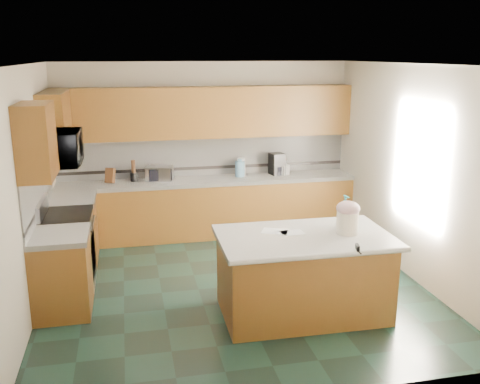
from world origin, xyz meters
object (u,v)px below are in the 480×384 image
object	(u,v)px
toaster_oven	(160,173)
coffee_maker	(277,164)
treat_jar	(347,222)
soap_bottle_island	(345,211)
island_base	(303,277)
island_top	(304,238)
knife_block	(110,176)

from	to	relation	value
toaster_oven	coffee_maker	bearing A→B (deg)	19.53
treat_jar	soap_bottle_island	xyz separation A→B (m)	(0.07, 0.23, 0.06)
island_base	coffee_maker	world-z (taller)	coffee_maker
island_top	knife_block	size ratio (longest dim) A/B	8.23
coffee_maker	island_top	bearing A→B (deg)	-111.07
island_top	toaster_oven	xyz separation A→B (m)	(-1.35, 2.89, 0.14)
knife_block	coffee_maker	world-z (taller)	coffee_maker
island_base	knife_block	distance (m)	3.62
island_top	soap_bottle_island	world-z (taller)	soap_bottle_island
treat_jar	coffee_maker	bearing A→B (deg)	85.19
treat_jar	knife_block	world-z (taller)	treat_jar
treat_jar	toaster_oven	bearing A→B (deg)	118.07
island_base	soap_bottle_island	distance (m)	0.88
knife_block	toaster_oven	distance (m)	0.74
island_top	treat_jar	xyz separation A→B (m)	(0.47, -0.04, 0.15)
treat_jar	toaster_oven	distance (m)	3.46
island_base	treat_jar	size ratio (longest dim) A/B	7.19
knife_block	toaster_oven	bearing A→B (deg)	20.38
soap_bottle_island	knife_block	size ratio (longest dim) A/B	1.59
treat_jar	knife_block	size ratio (longest dim) A/B	1.08
treat_jar	toaster_oven	world-z (taller)	treat_jar
coffee_maker	toaster_oven	bearing A→B (deg)	170.02
coffee_maker	island_base	bearing A→B (deg)	-111.07
island_base	knife_block	world-z (taller)	knife_block
island_base	island_top	world-z (taller)	island_top
soap_bottle_island	treat_jar	bearing A→B (deg)	-116.26
treat_jar	soap_bottle_island	bearing A→B (deg)	70.40
island_top	toaster_oven	distance (m)	3.20
treat_jar	toaster_oven	xyz separation A→B (m)	(-1.82, 2.94, -0.01)
soap_bottle_island	coffee_maker	bearing A→B (deg)	79.81
soap_bottle_island	toaster_oven	world-z (taller)	soap_bottle_island
island_top	treat_jar	world-z (taller)	treat_jar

